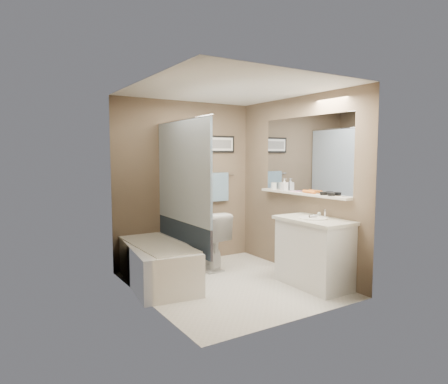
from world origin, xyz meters
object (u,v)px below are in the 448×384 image
bathtub (157,264)px  glass_jar (274,186)px  toilet (204,240)px  vanity (314,254)px  candle_bowl_near (331,194)px  candle_bowl_far (323,193)px  hair_brush_front (309,192)px  soap_bottle (284,185)px

bathtub → glass_jar: bearing=4.1°
toilet → vanity: (0.76, -1.40, -0.01)m
toilet → candle_bowl_near: size_ratio=9.05×
candle_bowl_far → hair_brush_front: (0.00, 0.25, 0.00)m
bathtub → candle_bowl_near: 2.33m
hair_brush_front → soap_bottle: size_ratio=1.30×
hair_brush_front → glass_jar: 0.72m
candle_bowl_far → glass_jar: size_ratio=0.90×
soap_bottle → bathtub: bearing=169.5°
toilet → candle_bowl_far: size_ratio=9.05×
bathtub → soap_bottle: size_ratio=8.88×
bathtub → toilet: (0.84, 0.29, 0.16)m
toilet → bathtub: bearing=16.1°
candle_bowl_near → candle_bowl_far: size_ratio=1.00×
soap_bottle → toilet: bearing=146.8°
candle_bowl_near → candle_bowl_far: bearing=90.0°
bathtub → hair_brush_front: (1.79, -0.82, 0.89)m
glass_jar → soap_bottle: 0.23m
vanity → hair_brush_front: hair_brush_front is taller
glass_jar → hair_brush_front: bearing=-90.0°
toilet → hair_brush_front: (0.95, -1.11, 0.73)m
toilet → soap_bottle: bearing=143.8°
toilet → soap_bottle: (0.95, -0.62, 0.79)m
candle_bowl_near → hair_brush_front: size_ratio=0.41×
bathtub → glass_jar: (1.79, -0.10, 0.92)m
candle_bowl_far → glass_jar: bearing=90.0°
bathtub → vanity: 1.96m
hair_brush_front → glass_jar: size_ratio=2.20×
candle_bowl_near → toilet: bearing=122.5°
vanity → soap_bottle: (0.19, 0.78, 0.80)m
hair_brush_front → glass_jar: glass_jar is taller
bathtub → toilet: bearing=26.4°
hair_brush_front → vanity: bearing=-122.4°
toilet → soap_bottle: 1.38m
toilet → candle_bowl_far: candle_bowl_far is taller
bathtub → candle_bowl_near: size_ratio=16.67×
candle_bowl_far → soap_bottle: 0.75m
vanity → toilet: bearing=119.2°
vanity → candle_bowl_far: bearing=13.2°
bathtub → vanity: (1.60, -1.12, 0.15)m
candle_bowl_far → hair_brush_front: hair_brush_front is taller
candle_bowl_near → glass_jar: (0.00, 1.10, 0.03)m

